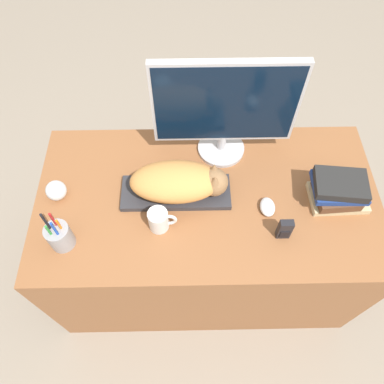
% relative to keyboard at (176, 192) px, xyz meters
% --- Properties ---
extents(ground_plane, '(12.00, 12.00, 0.00)m').
position_rel_keyboard_xyz_m(ground_plane, '(0.13, -0.37, -0.72)').
color(ground_plane, gray).
extents(desk, '(1.37, 0.72, 0.71)m').
position_rel_keyboard_xyz_m(desk, '(0.13, -0.01, -0.36)').
color(desk, brown).
rests_on(desk, ground_plane).
extents(keyboard, '(0.43, 0.16, 0.02)m').
position_rel_keyboard_xyz_m(keyboard, '(0.00, 0.00, 0.00)').
color(keyboard, '#2D2D33').
rests_on(keyboard, desk).
extents(cat, '(0.38, 0.18, 0.13)m').
position_rel_keyboard_xyz_m(cat, '(0.02, 0.00, 0.08)').
color(cat, '#D18C47').
rests_on(cat, keyboard).
extents(monitor, '(0.55, 0.20, 0.46)m').
position_rel_keyboard_xyz_m(monitor, '(0.19, 0.22, 0.24)').
color(monitor, '#B7B7BC').
rests_on(monitor, desk).
extents(computer_mouse, '(0.06, 0.08, 0.03)m').
position_rel_keyboard_xyz_m(computer_mouse, '(0.35, -0.07, 0.00)').
color(computer_mouse, silver).
rests_on(computer_mouse, desk).
extents(coffee_mug, '(0.11, 0.07, 0.09)m').
position_rel_keyboard_xyz_m(coffee_mug, '(-0.06, -0.14, 0.03)').
color(coffee_mug, silver).
rests_on(coffee_mug, desk).
extents(pen_cup, '(0.09, 0.09, 0.20)m').
position_rel_keyboard_xyz_m(pen_cup, '(-0.41, -0.20, 0.04)').
color(pen_cup, '#939399').
rests_on(pen_cup, desk).
extents(baseball, '(0.08, 0.08, 0.08)m').
position_rel_keyboard_xyz_m(baseball, '(-0.47, 0.00, 0.03)').
color(baseball, silver).
rests_on(baseball, desk).
extents(phone, '(0.05, 0.03, 0.10)m').
position_rel_keyboard_xyz_m(phone, '(0.40, -0.19, 0.04)').
color(phone, black).
rests_on(phone, desk).
extents(book_stack, '(0.23, 0.16, 0.13)m').
position_rel_keyboard_xyz_m(book_stack, '(0.62, -0.03, 0.05)').
color(book_stack, '#C6B284').
rests_on(book_stack, desk).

